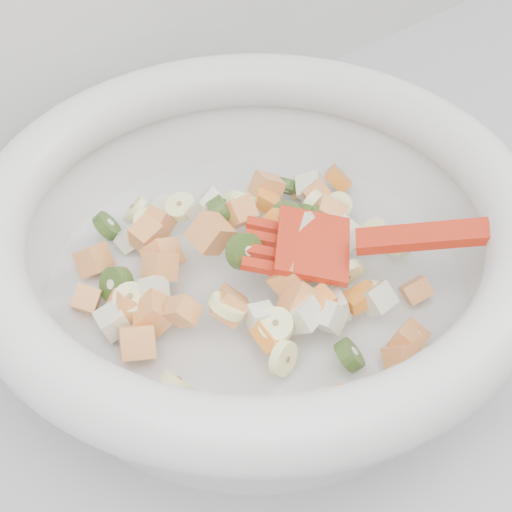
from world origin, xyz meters
TOP-DOWN VIEW (x-y plane):
  - mixing_bowl at (-0.01, 1.50)m, footprint 0.41×0.41m

SIDE VIEW (x-z plane):
  - mixing_bowl at x=-0.01m, z-range 0.90..1.02m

